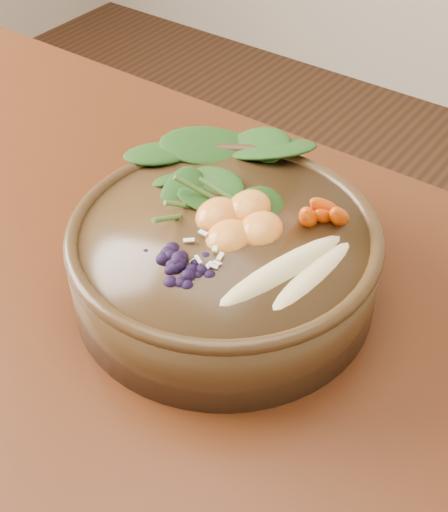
% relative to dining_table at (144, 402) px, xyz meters
% --- Properties ---
extents(dining_table, '(1.60, 0.90, 0.75)m').
position_rel_dining_table_xyz_m(dining_table, '(0.00, 0.00, 0.00)').
color(dining_table, '#331C0C').
rests_on(dining_table, ground).
extents(stoneware_bowl, '(0.37, 0.37, 0.09)m').
position_rel_dining_table_xyz_m(stoneware_bowl, '(0.02, 0.12, 0.14)').
color(stoneware_bowl, '#3F2C17').
rests_on(stoneware_bowl, dining_table).
extents(kale_heap, '(0.24, 0.22, 0.05)m').
position_rel_dining_table_xyz_m(kale_heap, '(-0.02, 0.19, 0.21)').
color(kale_heap, '#1D4411').
rests_on(kale_heap, stoneware_bowl).
extents(carrot_cluster, '(0.08, 0.08, 0.09)m').
position_rel_dining_table_xyz_m(carrot_cluster, '(0.10, 0.20, 0.23)').
color(carrot_cluster, '#FF4F05').
rests_on(carrot_cluster, stoneware_bowl).
extents(banana_halves, '(0.09, 0.18, 0.03)m').
position_rel_dining_table_xyz_m(banana_halves, '(0.12, 0.11, 0.20)').
color(banana_halves, '#E0CC84').
rests_on(banana_halves, stoneware_bowl).
extents(mandarin_cluster, '(0.11, 0.12, 0.04)m').
position_rel_dining_table_xyz_m(mandarin_cluster, '(0.03, 0.14, 0.20)').
color(mandarin_cluster, orange).
rests_on(mandarin_cluster, stoneware_bowl).
extents(blueberry_pile, '(0.17, 0.13, 0.05)m').
position_rel_dining_table_xyz_m(blueberry_pile, '(0.02, 0.05, 0.20)').
color(blueberry_pile, black).
rests_on(blueberry_pile, stoneware_bowl).
extents(coconut_flakes, '(0.11, 0.09, 0.01)m').
position_rel_dining_table_xyz_m(coconut_flakes, '(0.02, 0.10, 0.19)').
color(coconut_flakes, white).
rests_on(coconut_flakes, stoneware_bowl).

